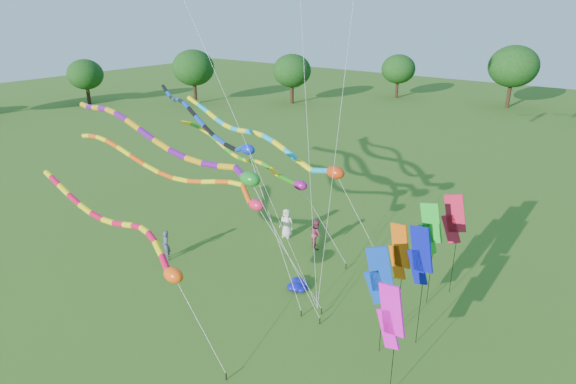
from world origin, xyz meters
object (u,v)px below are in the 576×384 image
Objects in this scene: tube_kite_orange at (183,174)px; blue_nylon_heap at (296,283)px; person_b at (166,245)px; person_c at (317,234)px; person_a at (287,223)px; tube_kite_red at (126,233)px.

tube_kite_orange reaches higher than blue_nylon_heap.
blue_nylon_heap is at bearing 43.93° from person_b.
tube_kite_orange is 8.30m from person_c.
tube_kite_orange is 7.56m from person_a.
person_a is (1.71, 5.96, -4.32)m from tube_kite_orange.
person_a reaches higher than blue_nylon_heap.
person_a is at bearing 90.12° from tube_kite_red.
person_b is (-2.38, 3.81, -2.94)m from tube_kite_red.
person_b is 8.24m from person_c.
person_c is at bearing -13.06° from person_a.
tube_kite_red is 9.17× the size of blue_nylon_heap.
tube_kite_red is 7.50× the size of person_c.
tube_kite_red is at bearing -87.16° from tube_kite_orange.
person_a is (1.13, 9.84, -2.90)m from tube_kite_red.
tube_kite_red reaches higher than person_c.
person_c is (3.28, 9.80, -2.94)m from tube_kite_red.
tube_kite_red is at bearing -108.40° from person_a.
person_b is (-3.51, -6.03, -0.05)m from person_a.
tube_kite_orange reaches higher than person_a.
tube_kite_red reaches higher than blue_nylon_heap.
person_c is at bearing 78.19° from tube_kite_red.
person_b is at bearing -132.03° from person_a.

